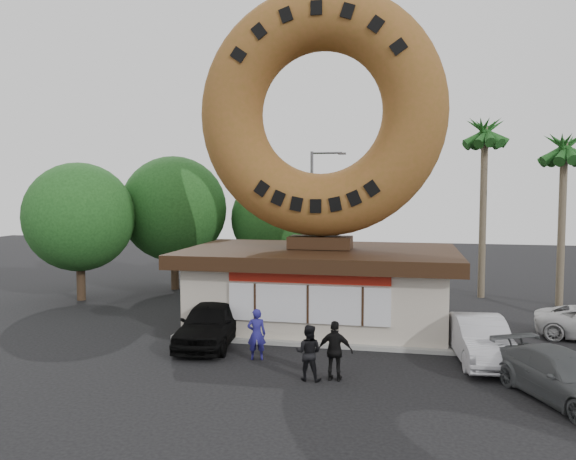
# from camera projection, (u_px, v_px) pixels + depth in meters

# --- Properties ---
(ground) EXTENTS (90.00, 90.00, 0.00)m
(ground) POSITION_uv_depth(u_px,v_px,m) (292.00, 371.00, 17.80)
(ground) COLOR black
(ground) RESTS_ON ground
(donut_shop) EXTENTS (11.20, 7.20, 3.80)m
(donut_shop) POSITION_uv_depth(u_px,v_px,m) (320.00, 285.00, 23.52)
(donut_shop) COLOR beige
(donut_shop) RESTS_ON ground
(giant_donut) EXTENTS (10.20, 2.60, 10.20)m
(giant_donut) POSITION_uv_depth(u_px,v_px,m) (321.00, 113.00, 23.02)
(giant_donut) COLOR brown
(giant_donut) RESTS_ON donut_shop
(tree_west) EXTENTS (6.00, 6.00, 7.65)m
(tree_west) POSITION_uv_depth(u_px,v_px,m) (174.00, 209.00, 32.08)
(tree_west) COLOR #473321
(tree_west) RESTS_ON ground
(tree_mid) EXTENTS (5.20, 5.20, 6.63)m
(tree_mid) POSITION_uv_depth(u_px,v_px,m) (275.00, 219.00, 32.97)
(tree_mid) COLOR #473321
(tree_mid) RESTS_ON ground
(tree_far) EXTENTS (5.60, 5.60, 7.14)m
(tree_far) POSITION_uv_depth(u_px,v_px,m) (79.00, 217.00, 28.90)
(tree_far) COLOR #473321
(tree_far) RESTS_ON ground
(palm_near) EXTENTS (2.60, 2.60, 9.75)m
(palm_near) POSITION_uv_depth(u_px,v_px,m) (485.00, 139.00, 29.35)
(palm_near) COLOR #726651
(palm_near) RESTS_ON ground
(palm_far) EXTENTS (2.60, 2.60, 8.75)m
(palm_far) POSITION_uv_depth(u_px,v_px,m) (564.00, 154.00, 27.25)
(palm_far) COLOR #726651
(palm_far) RESTS_ON ground
(street_lamp) EXTENTS (2.11, 0.20, 8.00)m
(street_lamp) POSITION_uv_depth(u_px,v_px,m) (314.00, 211.00, 33.48)
(street_lamp) COLOR #59595E
(street_lamp) RESTS_ON ground
(person_left) EXTENTS (0.72, 0.56, 1.74)m
(person_left) POSITION_uv_depth(u_px,v_px,m) (257.00, 334.00, 18.94)
(person_left) COLOR navy
(person_left) RESTS_ON ground
(person_center) EXTENTS (0.87, 0.70, 1.69)m
(person_center) POSITION_uv_depth(u_px,v_px,m) (308.00, 352.00, 16.89)
(person_center) COLOR black
(person_center) RESTS_ON ground
(person_right) EXTENTS (1.08, 0.49, 1.81)m
(person_right) POSITION_uv_depth(u_px,v_px,m) (335.00, 351.00, 16.86)
(person_right) COLOR black
(person_right) RESTS_ON ground
(car_black) EXTENTS (2.27, 4.84, 1.60)m
(car_black) POSITION_uv_depth(u_px,v_px,m) (210.00, 323.00, 20.78)
(car_black) COLOR black
(car_black) RESTS_ON ground
(car_silver) EXTENTS (2.00, 4.65, 1.49)m
(car_silver) POSITION_uv_depth(u_px,v_px,m) (480.00, 339.00, 18.75)
(car_silver) COLOR #B5B4B9
(car_silver) RESTS_ON ground
(car_grey) EXTENTS (3.68, 4.92, 1.33)m
(car_grey) POSITION_uv_depth(u_px,v_px,m) (564.00, 377.00, 15.24)
(car_grey) COLOR #515456
(car_grey) RESTS_ON ground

